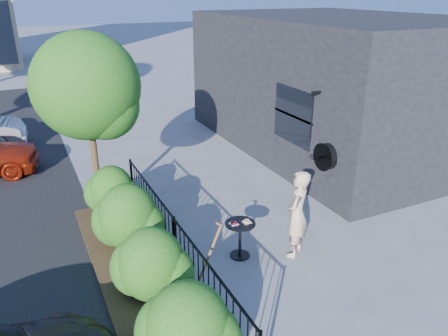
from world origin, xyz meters
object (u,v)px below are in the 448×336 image
shovel (207,264)px  patio_tree (91,93)px  woman (297,214)px  cafe_table (240,233)px

shovel → patio_tree: bearing=105.2°
patio_tree → shovel: (0.98, -3.61, -2.17)m
woman → patio_tree: bearing=-88.2°
patio_tree → cafe_table: bearing=-55.2°
patio_tree → shovel: 4.33m
patio_tree → woman: (2.98, -3.23, -1.91)m
woman → shovel: bearing=-30.0°
patio_tree → woman: patio_tree is taller
patio_tree → cafe_table: (1.99, -2.86, -2.27)m
woman → shovel: 2.05m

